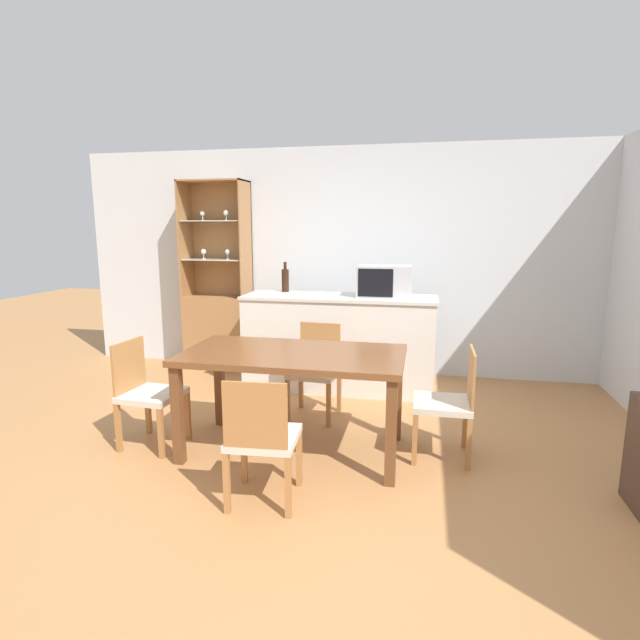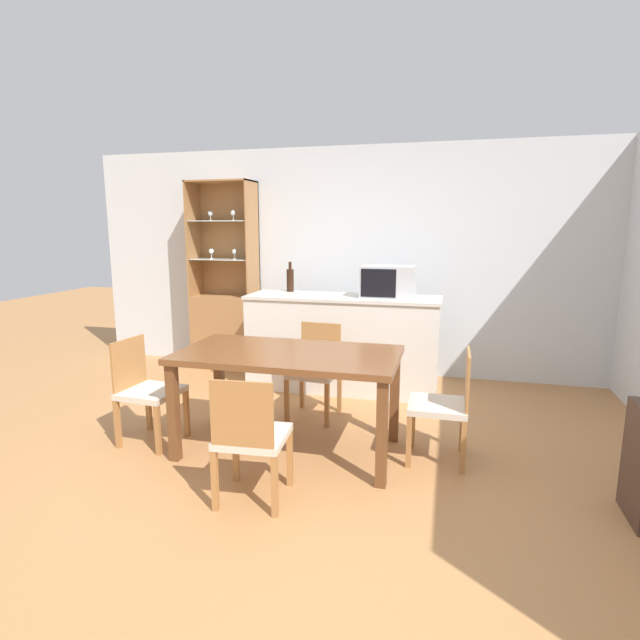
% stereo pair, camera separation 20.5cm
% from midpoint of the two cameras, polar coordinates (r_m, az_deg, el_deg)
% --- Properties ---
extents(ground_plane, '(18.00, 18.00, 0.00)m').
position_cam_midpoint_polar(ground_plane, '(3.54, -2.33, -17.47)').
color(ground_plane, '#B27A47').
extents(wall_back, '(6.80, 0.06, 2.55)m').
position_cam_midpoint_polar(wall_back, '(5.72, 4.08, 6.63)').
color(wall_back, silver).
rests_on(wall_back, ground_plane).
extents(kitchen_counter, '(1.97, 0.61, 0.98)m').
position_cam_midpoint_polar(kitchen_counter, '(5.16, 1.04, -2.59)').
color(kitchen_counter, silver).
rests_on(kitchen_counter, ground_plane).
extents(display_cabinet, '(0.76, 0.39, 2.19)m').
position_cam_midpoint_polar(display_cabinet, '(6.08, -12.46, 0.37)').
color(display_cabinet, '#A37042').
rests_on(display_cabinet, ground_plane).
extents(dining_table, '(1.61, 0.86, 0.77)m').
position_cam_midpoint_polar(dining_table, '(3.68, -4.68, -5.08)').
color(dining_table, brown).
rests_on(dining_table, ground_plane).
extents(dining_chair_head_near, '(0.44, 0.44, 0.82)m').
position_cam_midpoint_polar(dining_chair_head_near, '(3.10, -8.56, -13.27)').
color(dining_chair_head_near, beige).
rests_on(dining_chair_head_near, ground_plane).
extents(dining_chair_head_far, '(0.44, 0.44, 0.82)m').
position_cam_midpoint_polar(dining_chair_head_far, '(4.44, -1.85, -5.76)').
color(dining_chair_head_far, beige).
rests_on(dining_chair_head_far, ground_plane).
extents(dining_chair_side_right_far, '(0.41, 0.41, 0.82)m').
position_cam_midpoint_polar(dining_chair_side_right_far, '(3.74, 12.91, -9.20)').
color(dining_chair_side_right_far, beige).
rests_on(dining_chair_side_right_far, ground_plane).
extents(dining_chair_side_left_near, '(0.44, 0.44, 0.82)m').
position_cam_midpoint_polar(dining_chair_side_left_near, '(4.11, -20.48, -7.83)').
color(dining_chair_side_left_near, beige).
rests_on(dining_chair_side_left_near, ground_plane).
extents(microwave, '(0.53, 0.35, 0.31)m').
position_cam_midpoint_polar(microwave, '(5.03, 6.22, 4.43)').
color(microwave, '#B7BABF').
rests_on(microwave, kitchen_counter).
extents(wine_bottle, '(0.08, 0.08, 0.32)m').
position_cam_midpoint_polar(wine_bottle, '(5.41, -5.08, 4.61)').
color(wine_bottle, black).
rests_on(wine_bottle, kitchen_counter).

